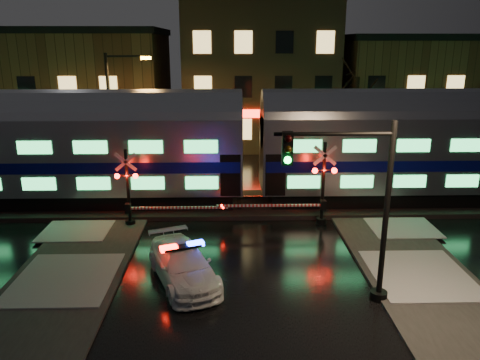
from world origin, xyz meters
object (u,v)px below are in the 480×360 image
(police_car, at_px, (183,265))
(crossing_signal_left, at_px, (136,196))
(crossing_signal_right, at_px, (315,192))
(traffic_light, at_px, (357,210))
(streetlight, at_px, (115,111))

(police_car, height_order, crossing_signal_left, crossing_signal_left)
(crossing_signal_right, distance_m, crossing_signal_left, 8.37)
(crossing_signal_right, bearing_deg, police_car, -136.95)
(crossing_signal_right, height_order, traffic_light, traffic_light)
(traffic_light, bearing_deg, crossing_signal_left, 154.77)
(crossing_signal_left, height_order, streetlight, streetlight)
(police_car, distance_m, traffic_light, 6.48)
(traffic_light, xyz_separation_m, streetlight, (-10.71, 13.53, 1.26))
(police_car, relative_size, crossing_signal_right, 0.86)
(streetlight, bearing_deg, police_car, -67.64)
(police_car, distance_m, crossing_signal_left, 6.02)
(crossing_signal_left, distance_m, streetlight, 7.69)
(crossing_signal_left, xyz_separation_m, streetlight, (-2.31, 6.70, 2.98))
(police_car, bearing_deg, traffic_light, -35.52)
(traffic_light, bearing_deg, streetlight, 142.24)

